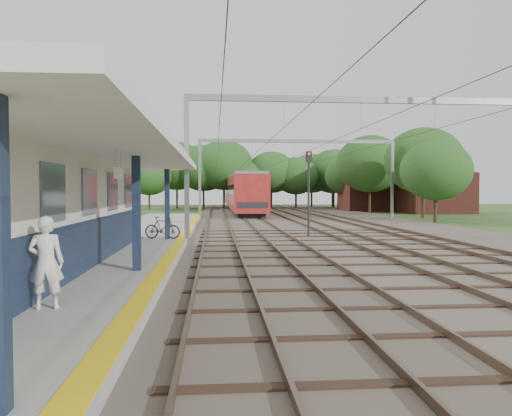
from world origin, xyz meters
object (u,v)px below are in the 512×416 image
bicycle (162,228)px  train (241,192)px  person (46,262)px  signal_post (309,182)px

bicycle → train: bearing=6.1°
train → person: bearing=-96.9°
person → train: bearing=-104.6°
bicycle → signal_post: size_ratio=0.36×
signal_post → train: bearing=96.5°
person → signal_post: 18.95m
signal_post → bicycle: bearing=-151.5°
person → signal_post: (8.25, 16.97, 1.80)m
bicycle → train: train is taller
train → signal_post: 35.72m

